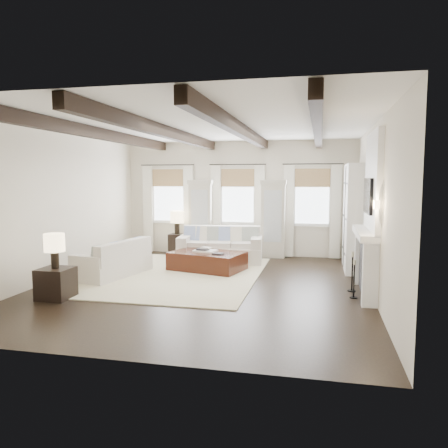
% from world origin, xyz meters
% --- Properties ---
extents(ground, '(7.50, 7.50, 0.00)m').
position_xyz_m(ground, '(0.00, 0.00, 0.00)').
color(ground, black).
rests_on(ground, ground).
extents(room_shell, '(6.54, 7.54, 3.22)m').
position_xyz_m(room_shell, '(0.75, 0.90, 1.89)').
color(room_shell, beige).
rests_on(room_shell, ground).
extents(area_rug, '(3.63, 4.69, 0.02)m').
position_xyz_m(area_rug, '(-0.84, 0.80, 0.01)').
color(area_rug, beige).
rests_on(area_rug, ground).
extents(sofa_back, '(2.23, 1.20, 0.92)m').
position_xyz_m(sofa_back, '(-0.24, 2.55, 0.38)').
color(sofa_back, silver).
rests_on(sofa_back, ground).
extents(sofa_left, '(1.21, 2.00, 0.80)m').
position_xyz_m(sofa_left, '(-2.15, 0.41, 0.33)').
color(sofa_left, silver).
rests_on(sofa_left, ground).
extents(ottoman, '(1.87, 1.42, 0.44)m').
position_xyz_m(ottoman, '(-0.31, 1.46, 0.22)').
color(ottoman, black).
rests_on(ottoman, ground).
extents(tray, '(0.58, 0.49, 0.04)m').
position_xyz_m(tray, '(-0.37, 1.50, 0.46)').
color(tray, white).
rests_on(tray, ottoman).
extents(book_lower, '(0.30, 0.26, 0.04)m').
position_xyz_m(book_lower, '(-0.42, 1.46, 0.50)').
color(book_lower, '#262628').
rests_on(book_lower, tray).
extents(book_upper, '(0.26, 0.22, 0.03)m').
position_xyz_m(book_upper, '(-0.35, 1.50, 0.53)').
color(book_upper, beige).
rests_on(book_upper, book_lower).
extents(book_loose, '(0.28, 0.23, 0.03)m').
position_xyz_m(book_loose, '(0.01, 1.21, 0.45)').
color(book_loose, '#262628').
rests_on(book_loose, ottoman).
extents(side_table_front, '(0.56, 0.56, 0.56)m').
position_xyz_m(side_table_front, '(-2.36, -1.49, 0.28)').
color(side_table_front, black).
rests_on(side_table_front, ground).
extents(lamp_front, '(0.36, 0.36, 0.63)m').
position_xyz_m(lamp_front, '(-2.36, -1.49, 0.98)').
color(lamp_front, black).
rests_on(lamp_front, side_table_front).
extents(side_table_back, '(0.41, 0.41, 0.62)m').
position_xyz_m(side_table_back, '(-1.62, 3.14, 0.31)').
color(side_table_back, black).
rests_on(side_table_back, ground).
extents(lamp_back, '(0.37, 0.37, 0.64)m').
position_xyz_m(lamp_back, '(-1.62, 3.14, 1.06)').
color(lamp_back, black).
rests_on(lamp_back, side_table_back).
extents(candlestick_near, '(0.14, 0.14, 0.71)m').
position_xyz_m(candlestick_near, '(2.90, -0.30, 0.29)').
color(candlestick_near, black).
rests_on(candlestick_near, ground).
extents(candlestick_far, '(0.16, 0.16, 0.77)m').
position_xyz_m(candlestick_far, '(2.90, 0.19, 0.32)').
color(candlestick_far, black).
rests_on(candlestick_far, ground).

